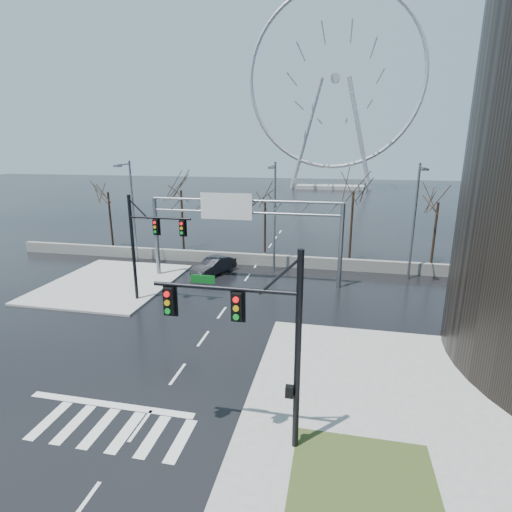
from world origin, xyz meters
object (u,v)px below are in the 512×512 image
(signal_mast_near, at_px, (261,331))
(signal_mast_far, at_px, (146,239))
(ferris_wheel, at_px, (335,86))
(car, at_px, (214,266))
(sign_gantry, at_px, (240,222))

(signal_mast_near, relative_size, signal_mast_far, 1.00)
(ferris_wheel, xyz_separation_m, car, (-8.22, -78.60, -25.37))
(sign_gantry, relative_size, car, 3.51)
(signal_mast_near, bearing_deg, ferris_wheel, 90.08)
(signal_mast_near, distance_m, ferris_wheel, 101.29)
(signal_mast_near, relative_size, sign_gantry, 0.49)
(signal_mast_near, xyz_separation_m, car, (-8.36, 20.44, -4.10))
(sign_gantry, xyz_separation_m, ferris_wheel, (5.38, 80.04, 20.95))
(ferris_wheel, bearing_deg, signal_mast_far, -97.20)
(signal_mast_far, relative_size, ferris_wheel, 0.16)
(signal_mast_far, bearing_deg, car, 70.41)
(signal_mast_far, relative_size, car, 1.72)
(signal_mast_near, bearing_deg, sign_gantry, 106.19)
(signal_mast_near, height_order, car, signal_mast_near)
(signal_mast_near, relative_size, car, 1.72)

